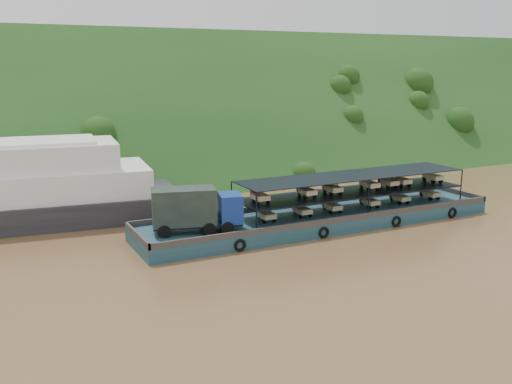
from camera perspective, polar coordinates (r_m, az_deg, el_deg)
name	(u,v)px	position (r m, az deg, el deg)	size (l,w,h in m)	color
ground	(290,231)	(51.92, 3.47, -3.88)	(160.00, 160.00, 0.00)	brown
hillside	(167,168)	(84.18, -8.93, 2.37)	(140.00, 28.00, 28.00)	#153613
cargo_barge	(308,215)	(52.60, 5.27, -2.29)	(35.00, 7.18, 4.92)	#123841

